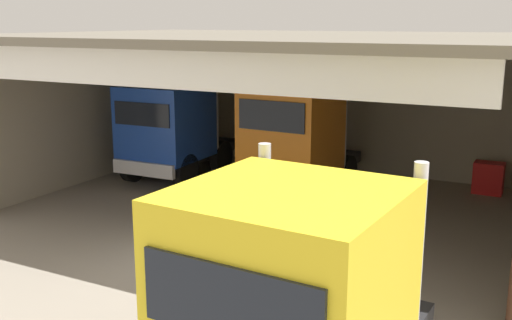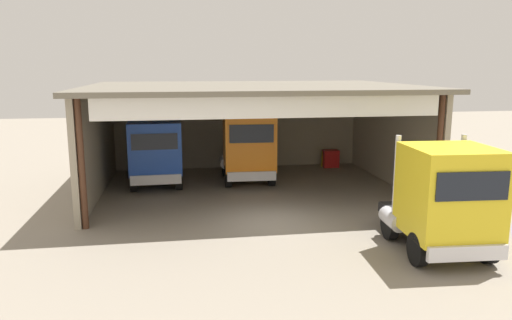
{
  "view_description": "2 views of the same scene",
  "coord_description": "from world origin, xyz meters",
  "px_view_note": "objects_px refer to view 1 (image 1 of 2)",
  "views": [
    {
      "loc": [
        7.33,
        -10.44,
        5.32
      ],
      "look_at": [
        0.0,
        3.6,
        1.67
      ],
      "focal_mm": 42.45,
      "sensor_mm": 36.0,
      "label": 1
    },
    {
      "loc": [
        -3.35,
        -17.49,
        5.84
      ],
      "look_at": [
        0.0,
        3.6,
        1.67
      ],
      "focal_mm": 34.02,
      "sensor_mm": 36.0,
      "label": 2
    }
  ],
  "objects_px": {
    "truck_blue_center_right_bay": "(170,129)",
    "truck_orange_center_left_bay": "(295,135)",
    "truck_yellow_yard_outside": "(295,313)",
    "tool_cart": "(488,178)",
    "oil_drum": "(483,177)"
  },
  "relations": [
    {
      "from": "truck_blue_center_right_bay",
      "to": "truck_orange_center_left_bay",
      "type": "xyz_separation_m",
      "value": [
        4.55,
        0.09,
        0.17
      ]
    },
    {
      "from": "truck_yellow_yard_outside",
      "to": "tool_cart",
      "type": "height_order",
      "value": "truck_yellow_yard_outside"
    },
    {
      "from": "truck_yellow_yard_outside",
      "to": "oil_drum",
      "type": "distance_m",
      "value": 13.73
    },
    {
      "from": "tool_cart",
      "to": "truck_blue_center_right_bay",
      "type": "bearing_deg",
      "value": -162.14
    },
    {
      "from": "truck_yellow_yard_outside",
      "to": "oil_drum",
      "type": "relative_size",
      "value": 5.13
    },
    {
      "from": "truck_blue_center_right_bay",
      "to": "oil_drum",
      "type": "height_order",
      "value": "truck_blue_center_right_bay"
    },
    {
      "from": "truck_blue_center_right_bay",
      "to": "oil_drum",
      "type": "distance_m",
      "value": 10.33
    },
    {
      "from": "truck_orange_center_left_bay",
      "to": "truck_yellow_yard_outside",
      "type": "height_order",
      "value": "truck_orange_center_left_bay"
    },
    {
      "from": "truck_blue_center_right_bay",
      "to": "tool_cart",
      "type": "relative_size",
      "value": 5.01
    },
    {
      "from": "oil_drum",
      "to": "truck_orange_center_left_bay",
      "type": "bearing_deg",
      "value": -147.25
    },
    {
      "from": "truck_blue_center_right_bay",
      "to": "tool_cart",
      "type": "distance_m",
      "value": 10.43
    },
    {
      "from": "tool_cart",
      "to": "truck_orange_center_left_bay",
      "type": "bearing_deg",
      "value": -149.8
    },
    {
      "from": "truck_orange_center_left_bay",
      "to": "tool_cart",
      "type": "distance_m",
      "value": 6.3
    },
    {
      "from": "truck_orange_center_left_bay",
      "to": "oil_drum",
      "type": "distance_m",
      "value": 6.26
    },
    {
      "from": "truck_orange_center_left_bay",
      "to": "oil_drum",
      "type": "bearing_deg",
      "value": -144.88
    }
  ]
}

